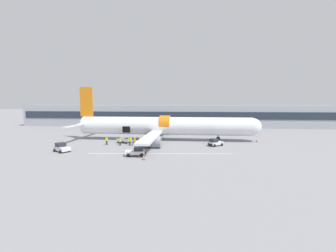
# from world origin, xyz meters

# --- Properties ---
(ground_plane) EXTENTS (500.00, 500.00, 0.00)m
(ground_plane) POSITION_xyz_m (0.00, 0.00, 0.00)
(ground_plane) COLOR gray
(apron_marking_line) EXTENTS (23.90, 2.47, 0.01)m
(apron_marking_line) POSITION_xyz_m (2.02, -6.36, 0.00)
(apron_marking_line) COLOR silver
(apron_marking_line) RESTS_ON ground_plane
(terminal_strip) EXTENTS (107.45, 8.87, 7.56)m
(terminal_strip) POSITION_xyz_m (0.00, 37.40, 3.78)
(terminal_strip) COLOR #9EA3AD
(terminal_strip) RESTS_ON ground_plane
(airplane) EXTENTS (42.15, 34.79, 11.98)m
(airplane) POSITION_xyz_m (0.75, 7.32, 3.14)
(airplane) COLOR white
(airplane) RESTS_ON ground_plane
(baggage_tug_lead) EXTENTS (3.44, 2.50, 1.42)m
(baggage_tug_lead) POSITION_xyz_m (-1.57, -8.05, 0.63)
(baggage_tug_lead) COLOR white
(baggage_tug_lead) RESTS_ON ground_plane
(baggage_tug_mid) EXTENTS (3.38, 2.92, 1.52)m
(baggage_tug_mid) POSITION_xyz_m (-14.99, -6.59, 0.66)
(baggage_tug_mid) COLOR silver
(baggage_tug_mid) RESTS_ON ground_plane
(baggage_tug_rear) EXTENTS (3.13, 2.80, 1.46)m
(baggage_tug_rear) POSITION_xyz_m (11.76, 1.42, 0.63)
(baggage_tug_rear) COLOR silver
(baggage_tug_rear) RESTS_ON ground_plane
(baggage_cart_loading) EXTENTS (3.73, 2.58, 1.15)m
(baggage_cart_loading) POSITION_xyz_m (-6.70, 2.77, 0.53)
(baggage_cart_loading) COLOR #B7BABF
(baggage_cart_loading) RESTS_ON ground_plane
(ground_crew_loader_a) EXTENTS (0.44, 0.60, 1.72)m
(ground_crew_loader_a) POSITION_xyz_m (-3.88, 0.00, 0.91)
(ground_crew_loader_a) COLOR black
(ground_crew_loader_a) RESTS_ON ground_plane
(ground_crew_loader_b) EXTENTS (0.52, 0.57, 1.70)m
(ground_crew_loader_b) POSITION_xyz_m (-9.70, 0.37, 0.89)
(ground_crew_loader_b) COLOR #1E2338
(ground_crew_loader_b) RESTS_ON ground_plane
(ground_crew_driver) EXTENTS (0.59, 0.47, 1.69)m
(ground_crew_driver) POSITION_xyz_m (-4.88, 0.09, 0.89)
(ground_crew_driver) COLOR #2D2D33
(ground_crew_driver) RESTS_ON ground_plane
(ground_crew_supervisor) EXTENTS (0.50, 0.49, 1.56)m
(ground_crew_supervisor) POSITION_xyz_m (-3.35, 2.24, 0.82)
(ground_crew_supervisor) COLOR #1E2338
(ground_crew_supervisor) RESTS_ON ground_plane
(ground_crew_helper) EXTENTS (0.40, 0.55, 1.59)m
(ground_crew_helper) POSITION_xyz_m (-6.83, 0.02, 0.83)
(ground_crew_helper) COLOR #1E2338
(ground_crew_helper) RESTS_ON ground_plane
(suitcase_on_tarmac_upright) EXTENTS (0.55, 0.36, 0.61)m
(suitcase_on_tarmac_upright) POSITION_xyz_m (-4.41, 1.24, 0.25)
(suitcase_on_tarmac_upright) COLOR #14472D
(suitcase_on_tarmac_upright) RESTS_ON ground_plane
(safety_cone_nose) EXTENTS (0.50, 0.50, 0.66)m
(safety_cone_nose) POSITION_xyz_m (21.14, 6.83, 0.31)
(safety_cone_nose) COLOR black
(safety_cone_nose) RESTS_ON ground_plane
(safety_cone_engine_left) EXTENTS (0.44, 0.44, 0.78)m
(safety_cone_engine_left) POSITION_xyz_m (0.14, -10.56, 0.37)
(safety_cone_engine_left) COLOR black
(safety_cone_engine_left) RESTS_ON ground_plane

